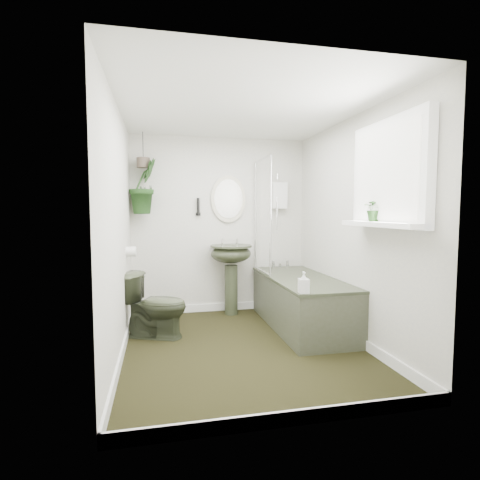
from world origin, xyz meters
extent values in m
cube|color=black|center=(0.00, 0.00, -0.01)|extent=(2.30, 2.80, 0.02)
cube|color=white|center=(0.00, 0.00, 2.31)|extent=(2.30, 2.80, 0.02)
cube|color=beige|center=(0.00, 1.41, 1.15)|extent=(2.30, 0.02, 2.30)
cube|color=beige|center=(0.00, -1.41, 1.15)|extent=(2.30, 0.02, 2.30)
cube|color=beige|center=(-1.16, 0.00, 1.15)|extent=(0.02, 2.80, 2.30)
cube|color=beige|center=(1.16, 0.00, 1.15)|extent=(0.02, 2.80, 2.30)
cube|color=white|center=(0.00, 0.00, 0.05)|extent=(2.30, 2.80, 0.10)
cube|color=white|center=(0.80, 1.34, 1.55)|extent=(0.20, 0.10, 0.35)
ellipsoid|color=beige|center=(0.11, 1.37, 1.50)|extent=(0.46, 0.03, 0.62)
cylinder|color=black|center=(-0.29, 1.36, 1.40)|extent=(0.04, 0.04, 0.22)
cylinder|color=white|center=(-1.10, 0.70, 0.90)|extent=(0.11, 0.11, 0.11)
cube|color=white|center=(1.09, -0.70, 1.65)|extent=(0.08, 1.00, 0.90)
cube|color=white|center=(1.02, -0.70, 1.23)|extent=(0.18, 1.00, 0.04)
cube|color=white|center=(1.04, -0.70, 1.65)|extent=(0.01, 0.86, 0.76)
imported|color=#2E3423|center=(-0.85, 0.50, 0.34)|extent=(0.77, 0.61, 0.69)
imported|color=black|center=(1.05, -0.57, 1.36)|extent=(0.24, 0.22, 0.23)
imported|color=black|center=(-0.97, 1.25, 1.65)|extent=(0.48, 0.48, 0.68)
imported|color=#372C2C|center=(0.51, -0.29, 0.68)|extent=(0.10, 0.10, 0.20)
cylinder|color=#504238|center=(-0.97, 1.25, 1.93)|extent=(0.16, 0.16, 0.12)
camera|label=1|loc=(-0.79, -3.51, 1.34)|focal=28.00mm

